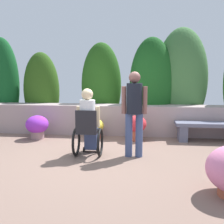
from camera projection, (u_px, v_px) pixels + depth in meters
The scene contains 9 objects.
ground_plane at pixel (103, 154), 5.30m from camera, with size 13.66×13.66×0.00m, color #755C51.
stone_retaining_wall at pixel (113, 119), 7.11m from camera, with size 7.41×0.59×0.78m, color gray.
hedge_backdrop at pixel (133, 83), 7.57m from camera, with size 7.98×1.18×2.90m.
stone_bench at pixel (209, 129), 6.29m from camera, with size 1.60×0.45×0.46m.
person_in_wheelchair at pixel (88, 125), 5.15m from camera, with size 0.53×0.66×1.33m.
person_standing_companion at pixel (134, 108), 5.03m from camera, with size 0.49×0.30×1.65m.
flower_pot_terracotta_by_wall at pixel (37, 126), 6.55m from camera, with size 0.56×0.56×0.59m.
flower_pot_red_accent at pixel (95, 127), 6.57m from camera, with size 0.44×0.44×0.50m.
flower_pot_small_foreground at pixel (137, 126), 6.37m from camera, with size 0.47×0.47×0.61m.
Camera 1 is at (0.75, -5.08, 1.59)m, focal length 42.22 mm.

